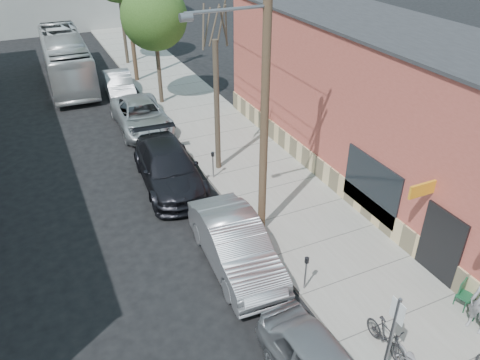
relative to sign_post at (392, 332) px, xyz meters
name	(u,v)px	position (x,y,z in m)	size (l,w,h in m)	color
ground	(244,319)	(-2.35, 3.40, -1.83)	(120.00, 120.00, 0.00)	black
sidewalk	(227,142)	(1.90, 14.40, -1.76)	(4.50, 58.00, 0.15)	gray
cafe_building	(388,109)	(6.64, 8.40, 1.47)	(6.60, 20.20, 6.61)	#B14D41
sign_post	(392,332)	(0.00, 0.00, 0.00)	(0.07, 0.45, 2.80)	slate
parking_meter_near	(306,268)	(-0.10, 3.63, -0.85)	(0.14, 0.14, 1.24)	slate
parking_meter_far	(213,161)	(-0.10, 11.28, -0.85)	(0.14, 0.14, 1.24)	slate
utility_pole_near	(264,96)	(0.04, 7.01, 3.58)	(3.57, 0.28, 10.00)	#503A28
utility_pole_far	(128,0)	(0.10, 25.63, 3.51)	(1.80, 0.28, 10.00)	#503A28
tree_bare	(217,108)	(0.45, 12.02, 1.24)	(0.24, 0.24, 5.84)	#44392C
tree_leafy_mid	(154,17)	(0.45, 20.97, 3.32)	(3.72, 3.72, 6.88)	#44392C
patio_chair_b	(466,296)	(3.85, 0.91, -1.24)	(0.50, 0.50, 0.88)	#14482A
parked_bike_a	(386,337)	(0.64, 0.69, -1.21)	(0.45, 1.58, 0.95)	black
car_1	(235,245)	(-1.55, 5.73, -0.97)	(1.82, 5.22, 1.72)	#A1A2A9
car_2	(169,167)	(-1.98, 11.75, -0.99)	(2.37, 5.83, 1.69)	black
car_3	(142,116)	(-1.55, 17.94, -1.06)	(2.56, 5.55, 1.54)	#ADB2B5
car_4	(119,85)	(-1.55, 23.47, -1.09)	(1.57, 4.51, 1.49)	#B4B6BC
bus	(66,59)	(-4.06, 27.74, -0.27)	(2.62, 11.21, 3.12)	silver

